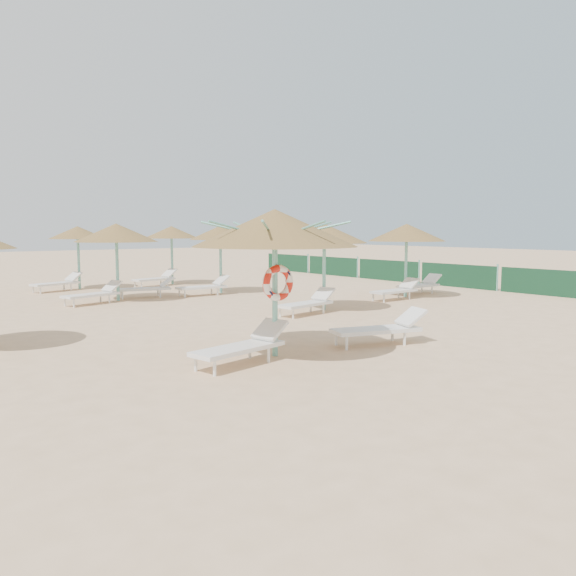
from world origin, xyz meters
TOP-DOWN VIEW (x-y plane):
  - ground at (0.00, 0.00)m, footprint 120.00×120.00m
  - main_palapa at (-0.23, 0.23)m, footprint 3.24×3.24m
  - lounger_main_a at (-1.11, 0.04)m, footprint 2.13×0.99m
  - lounger_main_b at (2.27, -0.32)m, footprint 2.20×1.26m
  - palapa_field at (1.52, 9.89)m, footprint 19.60×14.14m
  - windbreak_fence at (14.00, 9.96)m, footprint 0.08×19.84m

SIDE VIEW (x-z plane):
  - ground at x=0.00m, z-range 0.00..0.00m
  - lounger_main_a at x=-1.11m, z-range -0.02..0.73m
  - lounger_main_b at x=2.27m, z-range -0.02..0.75m
  - windbreak_fence at x=14.00m, z-range -0.05..1.05m
  - palapa_field at x=1.52m, z-range 0.94..3.66m
  - main_palapa at x=-0.23m, z-range 1.07..3.98m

